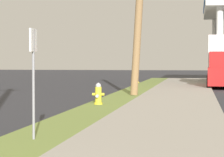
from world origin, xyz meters
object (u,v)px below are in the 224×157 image
object	(u,v)px
fire_hydrant_second	(98,95)
fire_hydrant_third	(135,83)
street_sign_post	(33,60)
car_black_by_near_pump	(224,73)

from	to	relation	value
fire_hydrant_second	fire_hydrant_third	world-z (taller)	same
fire_hydrant_third	street_sign_post	xyz separation A→B (m)	(0.13, -17.45, 1.19)
street_sign_post	fire_hydrant_second	bearing A→B (deg)	91.90
street_sign_post	car_black_by_near_pump	world-z (taller)	street_sign_post
fire_hydrant_third	street_sign_post	distance (m)	17.49
fire_hydrant_second	fire_hydrant_third	distance (m)	9.54
fire_hydrant_second	street_sign_post	distance (m)	8.01
fire_hydrant_third	car_black_by_near_pump	bearing A→B (deg)	66.08
fire_hydrant_third	car_black_by_near_pump	distance (m)	12.63
fire_hydrant_third	street_sign_post	bearing A→B (deg)	-89.56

